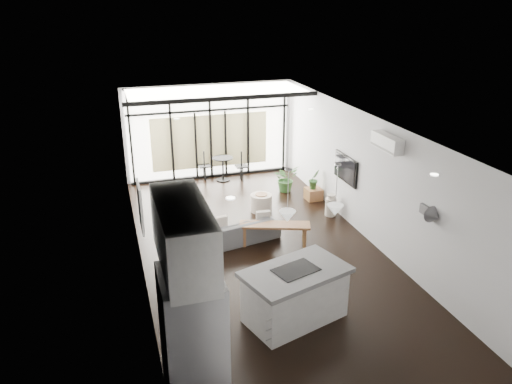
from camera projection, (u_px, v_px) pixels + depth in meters
floor at (260, 250)px, 10.84m from camera, size 5.00×10.00×0.00m
ceiling at (260, 124)px, 9.80m from camera, size 5.00×10.00×0.00m
wall_left at (137, 204)px, 9.64m from camera, size 0.02×10.00×2.80m
wall_right at (368, 178)px, 11.00m from camera, size 0.02×10.00×2.80m
wall_back at (210, 131)px, 14.76m from camera, size 5.00×0.02×2.80m
wall_front at (387, 339)px, 5.88m from camera, size 5.00×0.02×2.80m
glazing at (211, 132)px, 14.66m from camera, size 5.00×0.20×2.80m
skylight at (216, 91)px, 13.37m from camera, size 4.70×1.90×0.06m
neighbour_building at (210, 141)px, 14.83m from camera, size 3.50×0.02×1.60m
island at (295, 295)px, 8.40m from camera, size 1.97×1.50×0.95m
cooktop at (296, 270)px, 8.22m from camera, size 0.83×0.67×0.01m
fridge at (193, 341)px, 6.48m from camera, size 0.77×0.96×1.98m
appliance_column at (186, 299)px, 7.15m from camera, size 0.58×0.61×2.24m
upper_cabinets at (183, 236)px, 6.28m from camera, size 0.62×1.75×0.86m
pendant_left at (287, 216)px, 7.63m from camera, size 0.26×0.26×0.18m
pendant_right at (335, 210)px, 7.85m from camera, size 0.26×0.26×0.18m
sofa at (240, 226)px, 11.16m from camera, size 1.81×0.85×0.68m
console_bench at (274, 234)px, 11.01m from camera, size 1.59×0.88×0.50m
pouf at (261, 203)px, 12.73m from camera, size 0.70×0.70×0.44m
crate at (313, 194)px, 13.47m from camera, size 0.42×0.42×0.31m
plant_tall at (286, 181)px, 13.99m from camera, size 0.90×0.94×0.59m
plant_crate at (314, 184)px, 13.37m from camera, size 0.41×0.59×0.24m
milk_can at (331, 205)px, 12.45m from camera, size 0.31×0.31×0.56m
bistro_set at (223, 170)px, 14.78m from camera, size 1.44×0.93×0.64m
tv at (346, 169)px, 11.92m from camera, size 0.05×1.10×0.65m
ac_unit at (387, 142)px, 9.87m from camera, size 0.22×0.90×0.30m
framed_art at (140, 207)px, 9.15m from camera, size 0.04×0.70×0.90m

